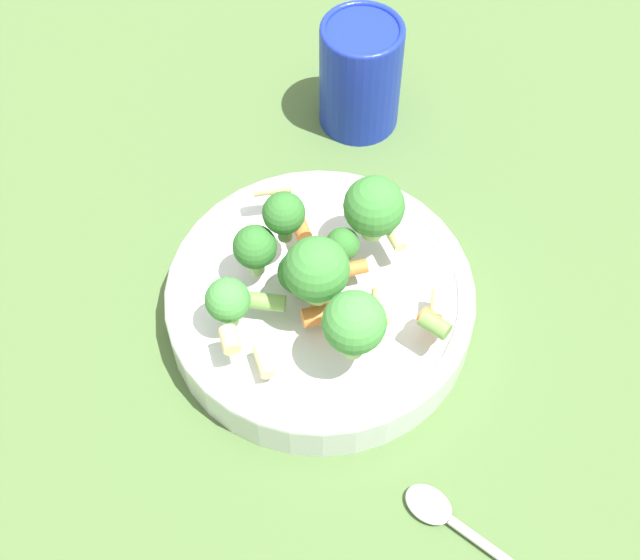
# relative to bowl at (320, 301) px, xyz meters

# --- Properties ---
(ground_plane) EXTENTS (3.00, 3.00, 0.00)m
(ground_plane) POSITION_rel_bowl_xyz_m (0.00, 0.00, -0.02)
(ground_plane) COLOR #4C6B38
(bowl) EXTENTS (0.24, 0.24, 0.04)m
(bowl) POSITION_rel_bowl_xyz_m (0.00, 0.00, 0.00)
(bowl) COLOR silver
(bowl) RESTS_ON ground_plane
(pasta_salad) EXTENTS (0.18, 0.18, 0.08)m
(pasta_salad) POSITION_rel_bowl_xyz_m (0.00, -0.01, 0.06)
(pasta_salad) COLOR #8CB766
(pasta_salad) RESTS_ON bowl
(cup) EXTENTS (0.07, 0.07, 0.11)m
(cup) POSITION_rel_bowl_xyz_m (0.08, 0.21, 0.03)
(cup) COLOR #192DAD
(cup) RESTS_ON ground_plane
(spoon) EXTENTS (0.12, 0.14, 0.01)m
(spoon) POSITION_rel_bowl_xyz_m (0.06, -0.20, -0.02)
(spoon) COLOR silver
(spoon) RESTS_ON ground_plane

